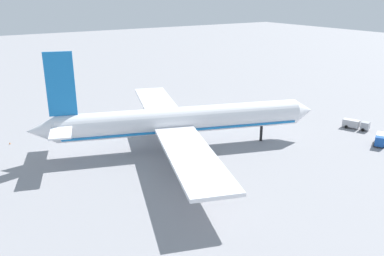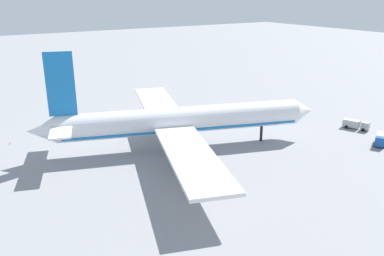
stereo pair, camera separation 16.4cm
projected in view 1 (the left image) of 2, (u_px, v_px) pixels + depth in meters
ground_plane at (183, 148)px, 97.52m from camera, size 600.00×600.00×0.00m
airliner at (178, 121)px, 94.93m from camera, size 67.30×72.61×24.17m
service_truck_1 at (380, 139)px, 99.01m from camera, size 6.32×4.79×2.71m
service_truck_2 at (356, 124)px, 110.40m from camera, size 4.53×7.21×2.42m
traffic_cone_0 at (10, 143)px, 99.67m from camera, size 0.36×0.36×0.55m
traffic_cone_1 at (262, 104)px, 134.01m from camera, size 0.36×0.36×0.55m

